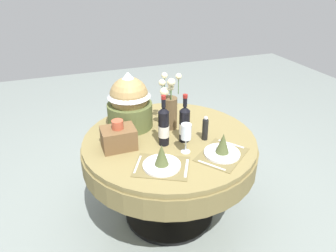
{
  "coord_description": "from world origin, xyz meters",
  "views": [
    {
      "loc": [
        -0.68,
        -1.84,
        1.86
      ],
      "look_at": [
        0.0,
        0.03,
        0.8
      ],
      "focal_mm": 33.04,
      "sensor_mm": 36.0,
      "label": 1
    }
  ],
  "objects_px": {
    "flower_vase": "(169,106)",
    "wine_glass_right": "(186,132)",
    "pepper_mill": "(205,129)",
    "woven_basket_side_left": "(119,137)",
    "place_setting_left": "(162,161)",
    "wine_bottle_centre": "(184,124)",
    "gift_tub_back_left": "(129,99)",
    "dining_table": "(169,153)",
    "wine_bottle_left": "(164,126)",
    "place_setting_right": "(222,149)"
  },
  "relations": [
    {
      "from": "wine_bottle_left",
      "to": "pepper_mill",
      "type": "bearing_deg",
      "value": -7.22
    },
    {
      "from": "flower_vase",
      "to": "wine_bottle_left",
      "type": "bearing_deg",
      "value": -118.74
    },
    {
      "from": "wine_bottle_centre",
      "to": "dining_table",
      "type": "bearing_deg",
      "value": 138.56
    },
    {
      "from": "wine_bottle_left",
      "to": "flower_vase",
      "type": "bearing_deg",
      "value": 61.26
    },
    {
      "from": "wine_bottle_centre",
      "to": "woven_basket_side_left",
      "type": "relative_size",
      "value": 1.56
    },
    {
      "from": "dining_table",
      "to": "pepper_mill",
      "type": "distance_m",
      "value": 0.34
    },
    {
      "from": "dining_table",
      "to": "wine_bottle_centre",
      "type": "distance_m",
      "value": 0.29
    },
    {
      "from": "wine_bottle_centre",
      "to": "woven_basket_side_left",
      "type": "xyz_separation_m",
      "value": [
        -0.46,
        0.07,
        -0.05
      ]
    },
    {
      "from": "wine_glass_right",
      "to": "gift_tub_back_left",
      "type": "relative_size",
      "value": 0.48
    },
    {
      "from": "flower_vase",
      "to": "place_setting_left",
      "type": "bearing_deg",
      "value": -115.2
    },
    {
      "from": "woven_basket_side_left",
      "to": "flower_vase",
      "type": "bearing_deg",
      "value": 20.79
    },
    {
      "from": "wine_glass_right",
      "to": "gift_tub_back_left",
      "type": "bearing_deg",
      "value": 117.39
    },
    {
      "from": "dining_table",
      "to": "wine_bottle_left",
      "type": "distance_m",
      "value": 0.29
    },
    {
      "from": "wine_bottle_centre",
      "to": "place_setting_left",
      "type": "bearing_deg",
      "value": -135.4
    },
    {
      "from": "woven_basket_side_left",
      "to": "wine_bottle_left",
      "type": "bearing_deg",
      "value": -11.56
    },
    {
      "from": "dining_table",
      "to": "wine_bottle_left",
      "type": "relative_size",
      "value": 3.49
    },
    {
      "from": "flower_vase",
      "to": "gift_tub_back_left",
      "type": "xyz_separation_m",
      "value": [
        -0.28,
        0.12,
        0.05
      ]
    },
    {
      "from": "place_setting_left",
      "to": "flower_vase",
      "type": "distance_m",
      "value": 0.55
    },
    {
      "from": "flower_vase",
      "to": "pepper_mill",
      "type": "bearing_deg",
      "value": -56.08
    },
    {
      "from": "flower_vase",
      "to": "woven_basket_side_left",
      "type": "height_order",
      "value": "flower_vase"
    },
    {
      "from": "dining_table",
      "to": "wine_bottle_centre",
      "type": "xyz_separation_m",
      "value": [
        0.08,
        -0.07,
        0.27
      ]
    },
    {
      "from": "dining_table",
      "to": "woven_basket_side_left",
      "type": "height_order",
      "value": "woven_basket_side_left"
    },
    {
      "from": "dining_table",
      "to": "wine_bottle_centre",
      "type": "bearing_deg",
      "value": -41.44
    },
    {
      "from": "wine_bottle_centre",
      "to": "wine_glass_right",
      "type": "relative_size",
      "value": 1.69
    },
    {
      "from": "gift_tub_back_left",
      "to": "flower_vase",
      "type": "bearing_deg",
      "value": -23.8
    },
    {
      "from": "flower_vase",
      "to": "wine_glass_right",
      "type": "relative_size",
      "value": 1.95
    },
    {
      "from": "dining_table",
      "to": "gift_tub_back_left",
      "type": "distance_m",
      "value": 0.51
    },
    {
      "from": "dining_table",
      "to": "gift_tub_back_left",
      "type": "relative_size",
      "value": 2.93
    },
    {
      "from": "wine_bottle_left",
      "to": "woven_basket_side_left",
      "type": "distance_m",
      "value": 0.32
    },
    {
      "from": "flower_vase",
      "to": "pepper_mill",
      "type": "height_order",
      "value": "flower_vase"
    },
    {
      "from": "place_setting_left",
      "to": "gift_tub_back_left",
      "type": "relative_size",
      "value": 0.96
    },
    {
      "from": "place_setting_left",
      "to": "wine_glass_right",
      "type": "bearing_deg",
      "value": 27.57
    },
    {
      "from": "dining_table",
      "to": "gift_tub_back_left",
      "type": "xyz_separation_m",
      "value": [
        -0.22,
        0.28,
        0.36
      ]
    },
    {
      "from": "place_setting_right",
      "to": "wine_glass_right",
      "type": "height_order",
      "value": "wine_glass_right"
    },
    {
      "from": "place_setting_left",
      "to": "wine_bottle_left",
      "type": "bearing_deg",
      "value": 68.07
    },
    {
      "from": "wine_glass_right",
      "to": "woven_basket_side_left",
      "type": "xyz_separation_m",
      "value": [
        -0.41,
        0.21,
        -0.07
      ]
    },
    {
      "from": "pepper_mill",
      "to": "woven_basket_side_left",
      "type": "distance_m",
      "value": 0.61
    },
    {
      "from": "woven_basket_side_left",
      "to": "gift_tub_back_left",
      "type": "bearing_deg",
      "value": 61.9
    },
    {
      "from": "place_setting_left",
      "to": "pepper_mill",
      "type": "height_order",
      "value": "pepper_mill"
    },
    {
      "from": "dining_table",
      "to": "place_setting_right",
      "type": "height_order",
      "value": "place_setting_right"
    },
    {
      "from": "wine_bottle_left",
      "to": "gift_tub_back_left",
      "type": "height_order",
      "value": "gift_tub_back_left"
    },
    {
      "from": "wine_glass_right",
      "to": "gift_tub_back_left",
      "type": "height_order",
      "value": "gift_tub_back_left"
    },
    {
      "from": "dining_table",
      "to": "woven_basket_side_left",
      "type": "distance_m",
      "value": 0.43
    },
    {
      "from": "wine_bottle_centre",
      "to": "gift_tub_back_left",
      "type": "bearing_deg",
      "value": 131.05
    },
    {
      "from": "dining_table",
      "to": "flower_vase",
      "type": "xyz_separation_m",
      "value": [
        0.05,
        0.15,
        0.31
      ]
    },
    {
      "from": "place_setting_right",
      "to": "gift_tub_back_left",
      "type": "relative_size",
      "value": 0.97
    },
    {
      "from": "wine_glass_right",
      "to": "woven_basket_side_left",
      "type": "bearing_deg",
      "value": 152.67
    },
    {
      "from": "wine_bottle_centre",
      "to": "pepper_mill",
      "type": "xyz_separation_m",
      "value": [
        0.15,
        -0.03,
        -0.05
      ]
    },
    {
      "from": "wine_glass_right",
      "to": "pepper_mill",
      "type": "height_order",
      "value": "wine_glass_right"
    },
    {
      "from": "wine_glass_right",
      "to": "gift_tub_back_left",
      "type": "distance_m",
      "value": 0.56
    }
  ]
}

